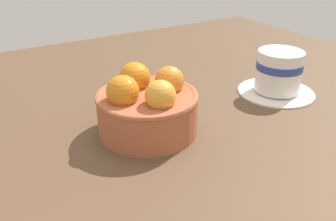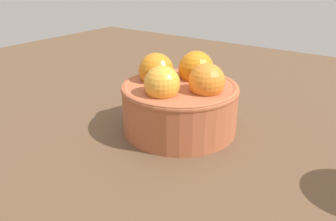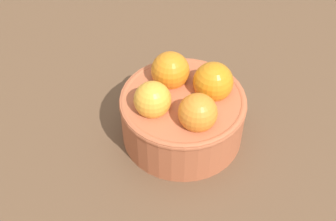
% 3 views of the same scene
% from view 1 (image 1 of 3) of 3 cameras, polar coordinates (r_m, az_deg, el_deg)
% --- Properties ---
extents(ground_plane, '(1.32, 1.07, 0.04)m').
position_cam_1_polar(ground_plane, '(0.56, -3.11, -5.22)').
color(ground_plane, brown).
extents(terracotta_bowl, '(0.15, 0.15, 0.10)m').
position_cam_1_polar(terracotta_bowl, '(0.53, -3.35, 0.71)').
color(terracotta_bowl, '#AD5938').
rests_on(terracotta_bowl, ground_plane).
extents(coffee_cup, '(0.14, 0.14, 0.08)m').
position_cam_1_polar(coffee_cup, '(0.69, 17.16, 5.63)').
color(coffee_cup, white).
rests_on(coffee_cup, ground_plane).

